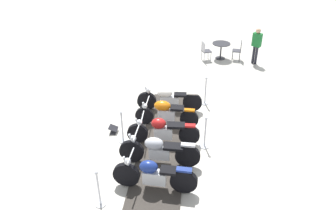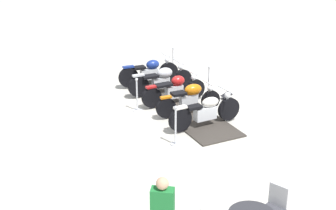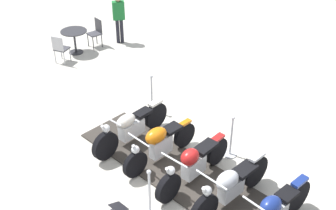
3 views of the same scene
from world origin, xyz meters
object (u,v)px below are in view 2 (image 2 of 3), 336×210
motorcycle_cream (206,111)px  motorcycle_navy (150,72)px  info_placard (226,97)px  stanchion_left_front (176,131)px  motorcycle_copper (190,98)px  motorcycle_maroon (175,89)px  motorcycle_chrome (162,79)px  stanchion_right_mid (209,87)px  cafe_chair_near_table (275,206)px  stanchion_left_mid (137,100)px  stanchion_right_rear (173,65)px

motorcycle_cream → motorcycle_navy: (-0.42, -3.88, 0.02)m
info_placard → stanchion_left_front: bearing=-54.3°
motorcycle_copper → info_placard: bearing=19.1°
motorcycle_copper → motorcycle_maroon: size_ratio=0.95×
motorcycle_chrome → info_placard: (-1.51, 1.60, -0.45)m
motorcycle_navy → stanchion_left_front: bearing=-102.8°
motorcycle_maroon → info_placard: (-1.62, 0.63, -0.42)m
motorcycle_maroon → stanchion_right_mid: (-1.25, 0.14, -0.12)m
motorcycle_copper → motorcycle_chrome: size_ratio=0.92×
motorcycle_navy → cafe_chair_near_table: motorcycle_navy is taller
motorcycle_chrome → motorcycle_navy: bearing=91.8°
motorcycle_chrome → stanchion_left_front: 3.81m
motorcycle_chrome → motorcycle_navy: 0.98m
motorcycle_navy → stanchion_left_mid: (1.52, 1.80, -0.16)m
motorcycle_maroon → info_placard: bearing=-17.0°
motorcycle_maroon → motorcycle_navy: 1.95m
motorcycle_copper → motorcycle_chrome: bearing=91.8°
motorcycle_navy → stanchion_right_rear: size_ratio=2.03×
motorcycle_copper → stanchion_left_mid: bearing=145.0°
motorcycle_chrome → motorcycle_cream: bearing=-88.4°
stanchion_left_mid → cafe_chair_near_table: 6.71m
motorcycle_chrome → stanchion_right_rear: size_ratio=2.12×
stanchion_right_mid → stanchion_left_front: bearing=39.1°
info_placard → motorcycle_navy: bearing=-145.1°
motorcycle_copper → info_placard: size_ratio=5.89×
motorcycle_maroon → stanchion_left_front: size_ratio=2.02×
stanchion_left_mid → info_placard: size_ratio=2.98×
motorcycle_cream → info_placard: 2.29m
motorcycle_navy → stanchion_left_front: (1.80, 4.37, -0.10)m
motorcycle_navy → info_placard: size_ratio=6.11×
stanchion_right_mid → stanchion_left_mid: (2.55, -0.28, -0.03)m
motorcycle_chrome → cafe_chair_near_table: motorcycle_chrome is taller
motorcycle_maroon → stanchion_right_mid: size_ratio=2.02×
cafe_chair_near_table → info_placard: bearing=-137.2°
motorcycle_maroon → stanchion_right_rear: size_ratio=2.07×
stanchion_left_front → stanchion_right_rear: 5.79m
stanchion_right_rear → motorcycle_maroon: bearing=57.9°
motorcycle_copper → cafe_chair_near_table: size_ratio=2.26×
stanchion_left_mid → motorcycle_copper: bearing=137.4°
motorcycle_copper → stanchion_left_mid: 1.66m
motorcycle_maroon → cafe_chair_near_table: 6.83m
stanchion_right_mid → stanchion_right_rear: (-0.28, -2.58, 0.01)m
stanchion_right_mid → info_placard: (-0.37, 0.49, -0.30)m
motorcycle_chrome → motorcycle_maroon: bearing=-88.9°
motorcycle_cream → info_placard: (-1.83, -1.31, -0.41)m
stanchion_right_mid → stanchion_right_rear: bearing=-96.3°
stanchion_right_rear → stanchion_left_mid: stanchion_right_rear is taller
stanchion_left_front → stanchion_right_rear: bearing=-122.5°
info_placard → stanchion_right_mid: bearing=-136.5°
motorcycle_cream → info_placard: motorcycle_cream is taller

